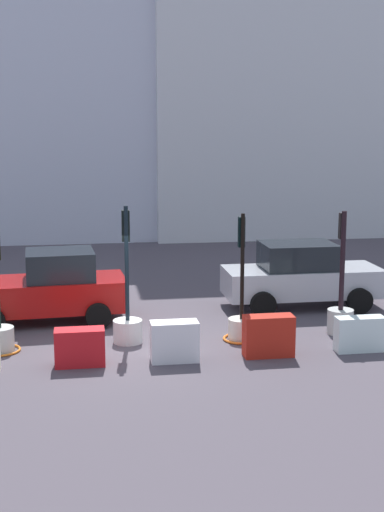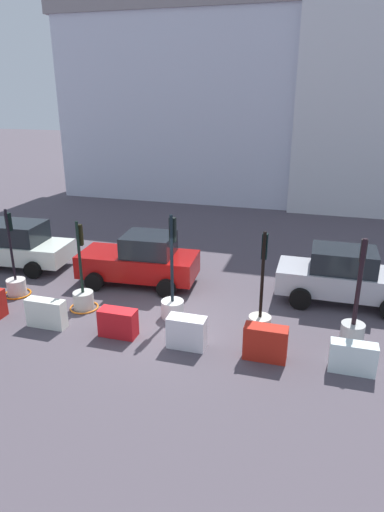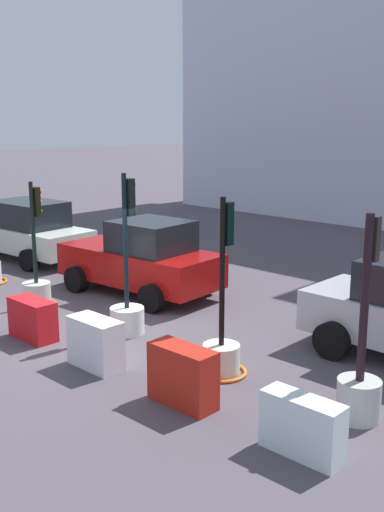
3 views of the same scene
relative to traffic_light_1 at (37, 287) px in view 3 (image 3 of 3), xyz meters
The scene contains 12 objects.
ground_plane 2.76m from the traffic_light_1, ahead, with size 120.00×120.00×0.00m, color #4E464F.
traffic_light_1 is the anchor object (origin of this frame).
traffic_light_2 2.86m from the traffic_light_1, ahead, with size 0.68×0.68×3.17m.
traffic_light_3 5.49m from the traffic_light_1, ahead, with size 0.87×0.87×2.98m.
traffic_light_4 7.95m from the traffic_light_1, ahead, with size 0.62×0.62×2.97m.
construction_barrier_2 2.14m from the traffic_light_1, 35.00° to the right, with size 1.04×0.48×0.78m.
construction_barrier_3 3.94m from the traffic_light_1, 18.59° to the right, with size 1.02×0.48×0.86m.
construction_barrier_4 5.93m from the traffic_light_1, 12.08° to the right, with size 1.09×0.45×0.90m.
construction_barrier_5 7.98m from the traffic_light_1, ahead, with size 1.09×0.39×0.78m.
car_red_compact 2.56m from the traffic_light_1, 67.02° to the left, with size 4.18×2.31×1.82m.
car_white_van 5.07m from the traffic_light_1, 150.41° to the left, with size 4.69×2.34×1.75m.
building_main_facade 18.15m from the traffic_light_1, 94.03° to the left, with size 16.44×6.63×11.30m.
Camera 3 is at (9.05, -7.22, 4.23)m, focal length 43.43 mm.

